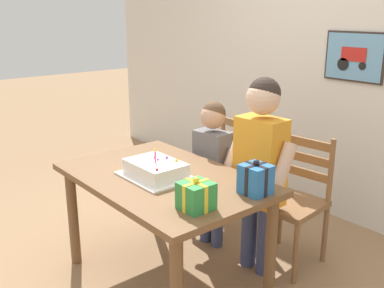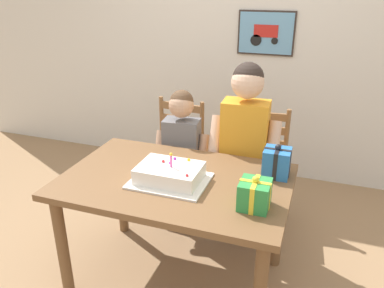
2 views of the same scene
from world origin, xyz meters
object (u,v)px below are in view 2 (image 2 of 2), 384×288
chair_left (174,156)px  child_older (244,139)px  gift_box_beside_cake (255,194)px  dining_table (176,194)px  child_younger (182,148)px  gift_box_red_large (277,162)px  chair_right (259,168)px  birthday_cake (170,174)px

chair_left → child_older: bearing=-23.5°
gift_box_beside_cake → chair_left: size_ratio=0.20×
dining_table → child_younger: 0.60m
dining_table → gift_box_beside_cake: bearing=-16.9°
gift_box_beside_cake → child_younger: 1.00m
gift_box_red_large → child_older: size_ratio=0.15×
gift_box_red_large → child_older: child_older is taller
dining_table → chair_right: 0.94m
gift_box_beside_cake → birthday_cake: bearing=168.5°
child_younger → birthday_cake: bearing=-75.2°
gift_box_beside_cake → child_younger: size_ratio=0.16×
chair_right → gift_box_red_large: bearing=-72.3°
gift_box_red_large → chair_right: (-0.20, 0.62, -0.37)m
birthday_cake → chair_right: size_ratio=0.48×
child_older → chair_right: bearing=75.9°
chair_left → child_younger: 0.39m
gift_box_red_large → gift_box_beside_cake: bearing=-98.1°
dining_table → chair_left: bearing=112.7°
gift_box_beside_cake → dining_table: bearing=163.1°
birthday_cake → child_older: child_older is taller
gift_box_red_large → child_younger: child_younger is taller
chair_right → child_younger: bearing=-152.4°
chair_right → birthday_cake: bearing=-112.4°
birthday_cake → gift_box_red_large: 0.64m
child_younger → dining_table: bearing=-72.7°
gift_box_red_large → gift_box_beside_cake: 0.39m
gift_box_beside_cake → chair_left: 1.37m
gift_box_beside_cake → chair_right: (-0.14, 1.01, -0.35)m
gift_box_red_large → chair_left: (-0.91, 0.62, -0.37)m
gift_box_red_large → chair_left: bearing=146.0°
dining_table → gift_box_red_large: size_ratio=6.57×
birthday_cake → child_younger: (-0.16, 0.62, -0.12)m
gift_box_beside_cake → child_older: bearing=106.2°
birthday_cake → gift_box_red_large: (0.57, 0.29, 0.04)m
gift_box_beside_cake → child_older: child_older is taller
gift_box_beside_cake → chair_left: bearing=130.4°
gift_box_red_large → chair_right: 0.74m
child_younger → gift_box_red_large: bearing=-24.6°
gift_box_beside_cake → chair_left: gift_box_beside_cake is taller
gift_box_red_large → child_younger: size_ratio=0.18×
gift_box_red_large → birthday_cake: bearing=-153.3°
chair_left → child_older: size_ratio=0.68×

